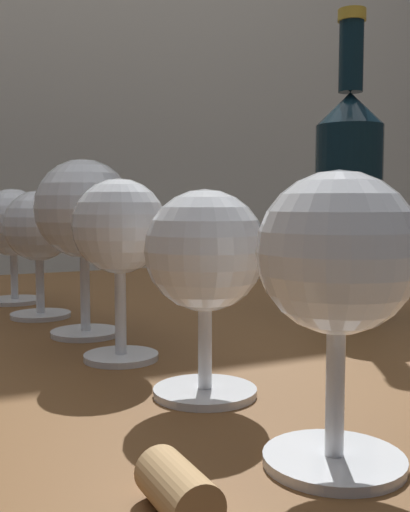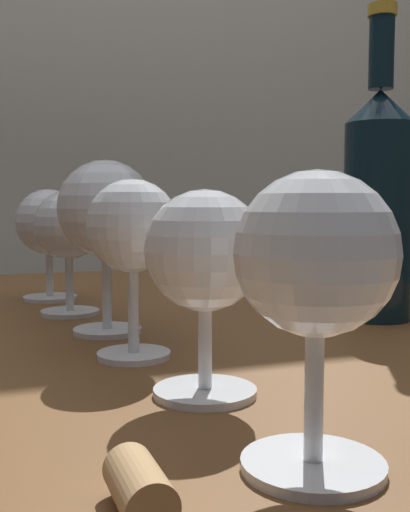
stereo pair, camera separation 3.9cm
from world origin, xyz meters
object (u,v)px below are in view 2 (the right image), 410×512
object	(u,v)px
wine_glass_chardonnay	(133,230)
wine_glass_rose	(316,264)
wine_bottle	(378,199)
wine_glass_merlot	(49,224)
wine_glass_port	(106,212)
wine_glass_white	(68,229)
cork	(139,488)
wine_glass_pinot	(205,257)

from	to	relation	value
wine_glass_chardonnay	wine_glass_rose	bearing A→B (deg)	-83.05
wine_glass_rose	wine_bottle	bearing A→B (deg)	50.39
wine_bottle	wine_glass_rose	bearing A→B (deg)	-129.61
wine_glass_rose	wine_glass_merlot	distance (m)	0.57
wine_glass_port	wine_glass_white	xyz separation A→B (m)	(-0.02, 0.11, -0.02)
cork	wine_glass_chardonnay	bearing A→B (deg)	76.83
wine_glass_white	wine_glass_pinot	bearing A→B (deg)	-82.83
wine_glass_white	wine_bottle	xyz separation A→B (m)	(0.30, -0.14, 0.03)
wine_glass_white	wine_bottle	distance (m)	0.34
wine_glass_rose	cork	world-z (taller)	wine_glass_rose
wine_glass_pinot	wine_glass_white	distance (m)	0.33
wine_glass_chardonnay	cork	size ratio (longest dim) A/B	3.41
wine_glass_rose	wine_glass_chardonnay	size ratio (longest dim) A/B	0.97
wine_glass_merlot	wine_glass_pinot	bearing A→B (deg)	-83.53
wine_glass_white	wine_bottle	bearing A→B (deg)	-24.66
wine_glass_merlot	cork	size ratio (longest dim) A/B	3.38
wine_glass_rose	wine_glass_port	size ratio (longest dim) A/B	0.85
wine_bottle	wine_glass_pinot	bearing A→B (deg)	-144.86
wine_glass_pinot	cork	size ratio (longest dim) A/B	3.17
wine_glass_chardonnay	cork	world-z (taller)	wine_glass_chardonnay
wine_glass_pinot	wine_bottle	distance (m)	0.32
wine_glass_rose	wine_glass_merlot	xyz separation A→B (m)	(-0.06, 0.56, 0.00)
wine_glass_chardonnay	wine_glass_port	size ratio (longest dim) A/B	0.87
wine_glass_port	wine_glass_rose	bearing A→B (deg)	-84.93
wine_glass_port	wine_bottle	xyz separation A→B (m)	(0.28, -0.03, 0.01)
wine_glass_chardonnay	wine_bottle	bearing A→B (deg)	14.69
wine_glass_rose	wine_glass_merlot	world-z (taller)	wine_glass_merlot
cork	wine_glass_pinot	bearing A→B (deg)	60.05
wine_glass_pinot	wine_glass_port	bearing A→B (deg)	95.72
wine_glass_port	cork	world-z (taller)	wine_glass_port
wine_glass_chardonnay	cork	distance (m)	0.27
wine_bottle	cork	size ratio (longest dim) A/B	7.81
wine_glass_rose	wine_glass_chardonnay	distance (m)	0.24
wine_glass_port	wine_glass_white	world-z (taller)	wine_glass_port
wine_glass_port	cork	bearing A→B (deg)	-99.21
wine_glass_rose	cork	distance (m)	0.12
wine_glass_pinot	cork	distance (m)	0.17
wine_glass_merlot	wine_bottle	bearing A→B (deg)	-39.19
wine_glass_chardonnay	wine_bottle	world-z (taller)	wine_bottle
wine_glass_rose	wine_bottle	distance (m)	0.40
wine_glass_chardonnay	wine_glass_merlot	distance (m)	0.33
wine_glass_white	wine_glass_merlot	distance (m)	0.12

